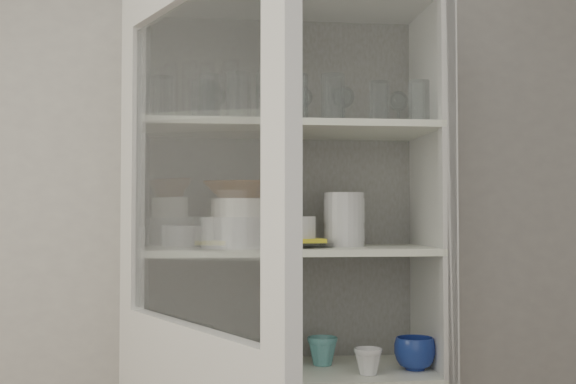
% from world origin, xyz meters
% --- Properties ---
extents(wall_back, '(3.60, 0.02, 2.60)m').
position_xyz_m(wall_back, '(0.00, 1.50, 1.30)').
color(wall_back, '#ACA9A3').
rests_on(wall_back, ground).
extents(pantry_cabinet, '(1.00, 0.45, 2.10)m').
position_xyz_m(pantry_cabinet, '(0.20, 1.34, 0.94)').
color(pantry_cabinet, silver).
rests_on(pantry_cabinet, floor).
extents(tumbler_0, '(0.09, 0.09, 0.14)m').
position_xyz_m(tumbler_0, '(-0.06, 1.15, 1.73)').
color(tumbler_0, silver).
rests_on(tumbler_0, shelf_glass).
extents(tumbler_1, '(0.09, 0.09, 0.15)m').
position_xyz_m(tumbler_1, '(0.03, 1.16, 1.74)').
color(tumbler_1, silver).
rests_on(tumbler_1, shelf_glass).
extents(tumbler_2, '(0.09, 0.09, 0.15)m').
position_xyz_m(tumbler_2, '(0.12, 1.13, 1.74)').
color(tumbler_2, silver).
rests_on(tumbler_2, shelf_glass).
extents(tumbler_3, '(0.08, 0.08, 0.15)m').
position_xyz_m(tumbler_3, '(0.21, 1.13, 1.73)').
color(tumbler_3, silver).
rests_on(tumbler_3, shelf_glass).
extents(tumbler_4, '(0.08, 0.08, 0.15)m').
position_xyz_m(tumbler_4, '(0.33, 1.14, 1.74)').
color(tumbler_4, silver).
rests_on(tumbler_4, shelf_glass).
extents(tumbler_5, '(0.08, 0.08, 0.13)m').
position_xyz_m(tumbler_5, '(0.47, 1.12, 1.73)').
color(tumbler_5, silver).
rests_on(tumbler_5, shelf_glass).
extents(tumbler_6, '(0.09, 0.09, 0.14)m').
position_xyz_m(tumbler_6, '(0.61, 1.15, 1.73)').
color(tumbler_6, silver).
rests_on(tumbler_6, shelf_glass).
extents(tumbler_7, '(0.10, 0.10, 0.16)m').
position_xyz_m(tumbler_7, '(-0.21, 1.27, 1.74)').
color(tumbler_7, silver).
rests_on(tumbler_7, shelf_glass).
extents(tumbler_8, '(0.09, 0.09, 0.15)m').
position_xyz_m(tumbler_8, '(-0.08, 1.26, 1.73)').
color(tumbler_8, silver).
rests_on(tumbler_8, shelf_glass).
extents(tumbler_9, '(0.08, 0.08, 0.14)m').
position_xyz_m(tumbler_9, '(-0.06, 1.29, 1.73)').
color(tumbler_9, silver).
rests_on(tumbler_9, shelf_glass).
extents(goblet_0, '(0.07, 0.07, 0.16)m').
position_xyz_m(goblet_0, '(-0.04, 1.37, 1.74)').
color(goblet_0, silver).
rests_on(goblet_0, shelf_glass).
extents(goblet_1, '(0.07, 0.07, 0.16)m').
position_xyz_m(goblet_1, '(0.26, 1.36, 1.74)').
color(goblet_1, silver).
rests_on(goblet_1, shelf_glass).
extents(goblet_2, '(0.08, 0.08, 0.18)m').
position_xyz_m(goblet_2, '(0.41, 1.40, 1.75)').
color(goblet_2, silver).
rests_on(goblet_2, shelf_glass).
extents(goblet_3, '(0.07, 0.07, 0.16)m').
position_xyz_m(goblet_3, '(0.61, 1.40, 1.74)').
color(goblet_3, silver).
rests_on(goblet_3, shelf_glass).
extents(plate_stack_front, '(0.25, 0.25, 0.10)m').
position_xyz_m(plate_stack_front, '(0.04, 1.20, 1.31)').
color(plate_stack_front, silver).
rests_on(plate_stack_front, shelf_plates).
extents(plate_stack_back, '(0.21, 0.21, 0.07)m').
position_xyz_m(plate_stack_back, '(-0.12, 1.40, 1.30)').
color(plate_stack_back, silver).
rests_on(plate_stack_back, shelf_plates).
extents(cream_bowl, '(0.19, 0.19, 0.06)m').
position_xyz_m(cream_bowl, '(0.04, 1.20, 1.39)').
color(cream_bowl, white).
rests_on(cream_bowl, plate_stack_front).
extents(terracotta_bowl, '(0.29, 0.29, 0.06)m').
position_xyz_m(terracotta_bowl, '(0.04, 1.20, 1.45)').
color(terracotta_bowl, '#553015').
rests_on(terracotta_bowl, cream_bowl).
extents(glass_platter, '(0.33, 0.33, 0.02)m').
position_xyz_m(glass_platter, '(0.21, 1.25, 1.27)').
color(glass_platter, silver).
rests_on(glass_platter, shelf_plates).
extents(yellow_trivet, '(0.21, 0.21, 0.01)m').
position_xyz_m(yellow_trivet, '(0.21, 1.25, 1.28)').
color(yellow_trivet, yellow).
rests_on(yellow_trivet, glass_platter).
extents(white_ramekin, '(0.19, 0.19, 0.07)m').
position_xyz_m(white_ramekin, '(0.21, 1.25, 1.33)').
color(white_ramekin, silver).
rests_on(white_ramekin, yellow_trivet).
extents(grey_bowl_stack, '(0.14, 0.14, 0.18)m').
position_xyz_m(grey_bowl_stack, '(0.39, 1.27, 1.35)').
color(grey_bowl_stack, silver).
rests_on(grey_bowl_stack, shelf_plates).
extents(mug_blue, '(0.16, 0.16, 0.11)m').
position_xyz_m(mug_blue, '(0.61, 1.21, 0.91)').
color(mug_blue, navy).
rests_on(mug_blue, shelf_mugs).
extents(mug_teal, '(0.13, 0.13, 0.10)m').
position_xyz_m(mug_teal, '(0.32, 1.31, 0.91)').
color(mug_teal, '#247E78').
rests_on(mug_teal, shelf_mugs).
extents(mug_white, '(0.11, 0.11, 0.08)m').
position_xyz_m(mug_white, '(0.44, 1.15, 0.90)').
color(mug_white, silver).
rests_on(mug_white, shelf_mugs).
extents(teal_jar, '(0.10, 0.10, 0.11)m').
position_xyz_m(teal_jar, '(0.18, 1.29, 0.92)').
color(teal_jar, '#247E78').
rests_on(teal_jar, shelf_mugs).
extents(measuring_cups, '(0.11, 0.11, 0.04)m').
position_xyz_m(measuring_cups, '(-0.07, 1.23, 0.88)').
color(measuring_cups, silver).
rests_on(measuring_cups, shelf_mugs).
extents(white_canister, '(0.15, 0.15, 0.14)m').
position_xyz_m(white_canister, '(-0.10, 1.30, 0.93)').
color(white_canister, silver).
rests_on(white_canister, shelf_mugs).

